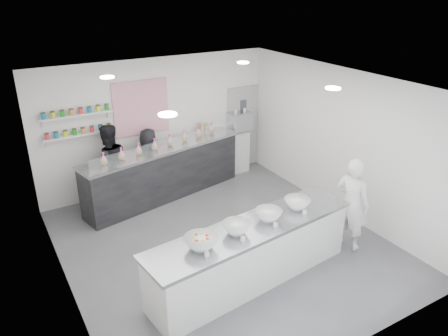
{
  "coord_description": "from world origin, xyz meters",
  "views": [
    {
      "loc": [
        -3.48,
        -5.95,
        4.57
      ],
      "look_at": [
        0.25,
        0.4,
        1.35
      ],
      "focal_mm": 35.0,
      "sensor_mm": 36.0,
      "label": 1
    }
  ],
  "objects_px": {
    "espresso_machine": "(240,121)",
    "staff_right": "(150,163)",
    "espresso_ledge": "(221,154)",
    "staff_left": "(109,166)",
    "back_bar": "(164,173)",
    "woman_prep": "(352,204)",
    "prep_counter": "(252,253)"
  },
  "relations": [
    {
      "from": "staff_right",
      "to": "back_bar",
      "type": "bearing_deg",
      "value": 146.43
    },
    {
      "from": "prep_counter",
      "to": "espresso_machine",
      "type": "xyz_separation_m",
      "value": [
        2.22,
        3.9,
        0.79
      ]
    },
    {
      "from": "espresso_ledge",
      "to": "staff_right",
      "type": "bearing_deg",
      "value": -174.66
    },
    {
      "from": "prep_counter",
      "to": "back_bar",
      "type": "height_order",
      "value": "back_bar"
    },
    {
      "from": "espresso_ledge",
      "to": "staff_right",
      "type": "height_order",
      "value": "staff_right"
    },
    {
      "from": "espresso_ledge",
      "to": "staff_right",
      "type": "relative_size",
      "value": 0.93
    },
    {
      "from": "espresso_machine",
      "to": "staff_left",
      "type": "height_order",
      "value": "staff_left"
    },
    {
      "from": "staff_left",
      "to": "staff_right",
      "type": "distance_m",
      "value": 0.92
    },
    {
      "from": "staff_right",
      "to": "woman_prep",
      "type": "bearing_deg",
      "value": 137.26
    },
    {
      "from": "staff_right",
      "to": "prep_counter",
      "type": "bearing_deg",
      "value": 109.62
    },
    {
      "from": "staff_right",
      "to": "espresso_ledge",
      "type": "bearing_deg",
      "value": -158.94
    },
    {
      "from": "staff_left",
      "to": "prep_counter",
      "type": "bearing_deg",
      "value": 108.23
    },
    {
      "from": "espresso_machine",
      "to": "staff_left",
      "type": "distance_m",
      "value": 3.41
    },
    {
      "from": "staff_left",
      "to": "woman_prep",
      "type": "bearing_deg",
      "value": 131.4
    },
    {
      "from": "woman_prep",
      "to": "staff_left",
      "type": "relative_size",
      "value": 0.96
    },
    {
      "from": "staff_left",
      "to": "back_bar",
      "type": "bearing_deg",
      "value": 168.39
    },
    {
      "from": "prep_counter",
      "to": "back_bar",
      "type": "relative_size",
      "value": 0.97
    },
    {
      "from": "back_bar",
      "to": "prep_counter",
      "type": "bearing_deg",
      "value": -101.67
    },
    {
      "from": "espresso_machine",
      "to": "staff_right",
      "type": "height_order",
      "value": "staff_right"
    },
    {
      "from": "espresso_ledge",
      "to": "espresso_machine",
      "type": "xyz_separation_m",
      "value": [
        0.55,
        0.0,
        0.76
      ]
    },
    {
      "from": "prep_counter",
      "to": "espresso_machine",
      "type": "height_order",
      "value": "espresso_machine"
    },
    {
      "from": "espresso_machine",
      "to": "staff_left",
      "type": "bearing_deg",
      "value": -176.79
    },
    {
      "from": "prep_counter",
      "to": "espresso_machine",
      "type": "distance_m",
      "value": 4.56
    },
    {
      "from": "prep_counter",
      "to": "espresso_ledge",
      "type": "bearing_deg",
      "value": 60.12
    },
    {
      "from": "espresso_machine",
      "to": "staff_right",
      "type": "bearing_deg",
      "value": -175.84
    },
    {
      "from": "espresso_machine",
      "to": "back_bar",
      "type": "bearing_deg",
      "value": -168.95
    },
    {
      "from": "espresso_ledge",
      "to": "staff_right",
      "type": "xyz_separation_m",
      "value": [
        -1.93,
        -0.18,
        0.24
      ]
    },
    {
      "from": "back_bar",
      "to": "woman_prep",
      "type": "bearing_deg",
      "value": -71.39
    },
    {
      "from": "prep_counter",
      "to": "espresso_ledge",
      "type": "distance_m",
      "value": 4.24
    },
    {
      "from": "prep_counter",
      "to": "staff_left",
      "type": "bearing_deg",
      "value": 100.74
    },
    {
      "from": "staff_left",
      "to": "staff_right",
      "type": "xyz_separation_m",
      "value": [
        0.91,
        0.01,
        -0.13
      ]
    },
    {
      "from": "back_bar",
      "to": "woman_prep",
      "type": "distance_m",
      "value": 4.12
    }
  ]
}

